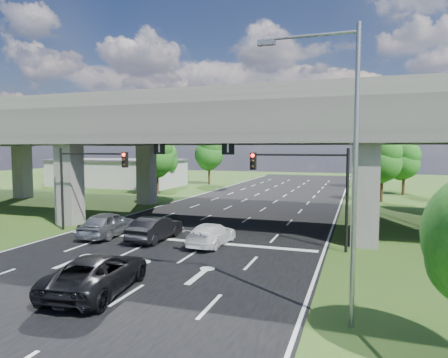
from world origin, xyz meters
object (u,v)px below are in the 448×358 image
Objects in this scene: car_trailing at (98,273)px; streetlight_near at (343,153)px; car_dark at (155,228)px; signal_right at (309,179)px; streetlight_beyond at (356,149)px; streetlight_far at (355,150)px; car_white at (211,234)px; car_silver at (108,224)px; signal_left at (86,174)px.

streetlight_near is at bearing 172.84° from car_trailing.
streetlight_near is 15.75m from car_dark.
streetlight_beyond is at bearing 86.39° from signal_right.
streetlight_far is 31.97m from car_trailing.
car_trailing is (-1.62, -9.06, 0.11)m from car_white.
streetlight_far is (0.00, 30.00, 0.00)m from streetlight_near.
car_silver reaches higher than car_white.
signal_left is 4.21m from car_silver.
car_trailing is (8.29, -10.01, -3.37)m from signal_left.
car_silver is at bearing -112.73° from streetlight_beyond.
car_trailing is at bearing 82.51° from car_white.
streetlight_far is 2.03× the size of car_silver.
signal_right is at bearing 102.88° from streetlight_near.
streetlight_far reaches higher than car_trailing.
car_trailing is (-9.64, -0.06, -5.03)m from streetlight_near.
streetlight_near is 30.00m from streetlight_far.
signal_left is at bearing -57.91° from car_trailing.
streetlight_near is at bearing 144.54° from car_dark.
car_white is 0.82× the size of car_trailing.
streetlight_far is 1.77× the size of car_trailing.
car_silver is at bearing 2.61° from car_white.
car_dark is at bearing -107.83° from streetlight_beyond.
streetlight_near is 1.77× the size of car_trailing.
streetlight_far is (17.92, 20.06, 1.66)m from signal_left.
streetlight_beyond reaches higher than car_silver.
signal_right is 13.67m from car_silver.
signal_right reaches higher than car_white.
streetlight_near is 10.87m from car_trailing.
car_white is at bearing -110.90° from streetlight_far.
car_silver is at bearing 149.85° from streetlight_near.
car_silver is (2.42, -0.94, -3.32)m from signal_left.
signal_right is 0.60× the size of streetlight_far.
car_silver is (-15.50, -37.00, -4.98)m from streetlight_beyond.
streetlight_beyond is 1.77× the size of car_trailing.
signal_right is 10.24m from car_dark.
streetlight_near reaches higher than car_white.
signal_left is 0.60× the size of streetlight_far.
car_trailing reaches higher than car_dark.
signal_right is 10.33m from streetlight_near.
signal_right reaches higher than car_silver.
car_dark is at bearing -119.53° from streetlight_far.
signal_left is at bearing 150.98° from streetlight_near.
streetlight_far is (2.27, 20.06, 1.66)m from signal_right.
car_white is at bearing 176.71° from car_silver.
streetlight_near is (17.92, -9.94, 1.66)m from signal_left.
signal_left is at bearing -131.78° from streetlight_far.
car_white is at bearing -5.44° from signal_left.
signal_right is at bearing -168.07° from car_white.
signal_left reaches higher than car_dark.
signal_left is 20.56m from streetlight_near.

